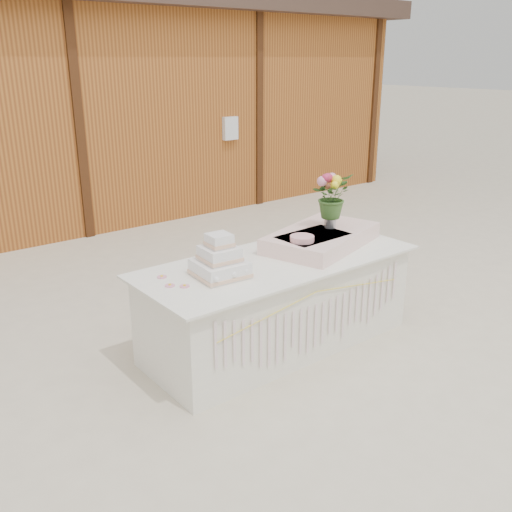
{
  "coord_description": "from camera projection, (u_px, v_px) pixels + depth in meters",
  "views": [
    {
      "loc": [
        -2.89,
        -3.33,
        2.34
      ],
      "look_at": [
        0.0,
        0.3,
        0.72
      ],
      "focal_mm": 40.0,
      "sensor_mm": 36.0,
      "label": 1
    }
  ],
  "objects": [
    {
      "name": "satin_runner",
      "position": [
        321.0,
        238.0,
        5.01
      ],
      "size": [
        1.21,
        0.91,
        0.14
      ],
      "primitive_type": "cube",
      "rotation": [
        0.0,
        0.0,
        0.29
      ],
      "color": "#FFD7CD",
      "rests_on": "cake_table"
    },
    {
      "name": "ground",
      "position": [
        278.0,
        343.0,
        4.93
      ],
      "size": [
        80.0,
        80.0,
        0.0
      ],
      "primitive_type": "plane",
      "color": "beige",
      "rests_on": "ground"
    },
    {
      "name": "loose_flowers",
      "position": [
        167.0,
        282.0,
        4.18
      ],
      "size": [
        0.25,
        0.38,
        0.02
      ],
      "primitive_type": null,
      "rotation": [
        0.0,
        0.0,
        0.33
      ],
      "color": "pink",
      "rests_on": "cake_table"
    },
    {
      "name": "barn",
      "position": [
        26.0,
        103.0,
        8.8
      ],
      "size": [
        12.6,
        4.6,
        3.3
      ],
      "color": "#A15C21",
      "rests_on": "ground"
    },
    {
      "name": "flower_vase",
      "position": [
        330.0,
        220.0,
        5.05
      ],
      "size": [
        0.1,
        0.1,
        0.14
      ],
      "primitive_type": "cylinder",
      "color": "#AFB0B4",
      "rests_on": "satin_runner"
    },
    {
      "name": "wedding_cake",
      "position": [
        220.0,
        262.0,
        4.29
      ],
      "size": [
        0.4,
        0.4,
        0.33
      ],
      "rotation": [
        0.0,
        0.0,
        -0.08
      ],
      "color": "white",
      "rests_on": "cake_table"
    },
    {
      "name": "bouquet",
      "position": [
        332.0,
        191.0,
        4.96
      ],
      "size": [
        0.41,
        0.38,
        0.38
      ],
      "primitive_type": "imported",
      "rotation": [
        0.0,
        0.0,
        0.25
      ],
      "color": "#375F26",
      "rests_on": "flower_vase"
    },
    {
      "name": "pink_cake_stand",
      "position": [
        302.0,
        245.0,
        4.7
      ],
      "size": [
        0.26,
        0.26,
        0.18
      ],
      "color": "white",
      "rests_on": "cake_table"
    },
    {
      "name": "cake_table",
      "position": [
        279.0,
        303.0,
        4.8
      ],
      "size": [
        2.4,
        1.0,
        0.77
      ],
      "color": "silver",
      "rests_on": "ground"
    }
  ]
}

